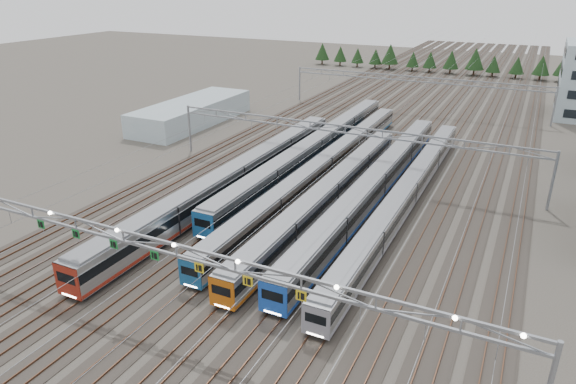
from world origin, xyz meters
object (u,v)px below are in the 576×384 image
at_px(train_b, 314,149).
at_px(train_f, 407,193).
at_px(gantry_near, 175,253).
at_px(gantry_far, 415,83).
at_px(train_a, 235,178).
at_px(west_shed, 192,112).
at_px(train_c, 324,167).
at_px(gantry_mid, 345,135).
at_px(train_d, 328,194).
at_px(train_e, 375,184).

bearing_deg(train_b, train_f, -31.76).
relative_size(gantry_near, gantry_far, 1.00).
relative_size(train_a, west_shed, 1.96).
bearing_deg(train_c, gantry_far, 87.28).
xyz_separation_m(gantry_near, gantry_mid, (0.05, 40.12, -0.70)).
bearing_deg(train_d, train_a, -176.38).
distance_m(train_f, west_shed, 54.67).
bearing_deg(west_shed, train_d, -33.59).
relative_size(train_a, gantry_mid, 1.05).
bearing_deg(gantry_far, train_f, -77.76).
bearing_deg(gantry_mid, train_e, -42.21).
relative_size(gantry_mid, west_shed, 1.88).
xyz_separation_m(train_b, gantry_mid, (6.75, -4.29, 4.26)).
bearing_deg(gantry_far, train_b, -99.41).
bearing_deg(gantry_near, train_f, 71.24).
bearing_deg(gantry_far, train_e, -82.48).
relative_size(train_a, train_c, 0.88).
bearing_deg(west_shed, gantry_near, -55.17).
height_order(train_b, train_d, train_b).
bearing_deg(train_c, train_a, -131.11).
xyz_separation_m(train_d, gantry_far, (-2.25, 56.79, 4.40)).
distance_m(train_f, gantry_mid, 13.92).
height_order(train_a, train_c, train_a).
bearing_deg(train_e, gantry_near, -101.31).
distance_m(train_c, train_f, 14.24).
height_order(train_a, gantry_far, gantry_far).
distance_m(train_d, gantry_far, 57.00).
height_order(train_f, west_shed, west_shed).
distance_m(train_e, gantry_near, 35.03).
bearing_deg(train_a, train_b, 75.11).
bearing_deg(gantry_near, train_e, 78.69).
distance_m(gantry_far, west_shed, 48.88).
height_order(train_c, gantry_far, gantry_far).
bearing_deg(train_a, train_e, 19.90).
relative_size(train_d, train_e, 0.85).
bearing_deg(west_shed, train_f, -24.03).
height_order(gantry_mid, west_shed, gantry_mid).
bearing_deg(gantry_far, gantry_near, -90.03).
distance_m(train_a, train_f, 23.23).
xyz_separation_m(train_a, train_d, (13.50, 0.85, -0.22)).
bearing_deg(gantry_mid, train_a, -131.67).
distance_m(train_a, gantry_near, 30.07).
relative_size(train_f, gantry_mid, 1.08).
distance_m(train_e, gantry_far, 51.75).
distance_m(train_a, train_c, 13.69).
xyz_separation_m(train_d, gantry_mid, (-2.25, 11.79, 4.40)).
bearing_deg(west_shed, train_a, -45.63).
bearing_deg(train_b, train_e, -37.64).
bearing_deg(train_b, gantry_mid, -32.42).
xyz_separation_m(train_f, gantry_far, (-11.25, 51.86, 4.48)).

